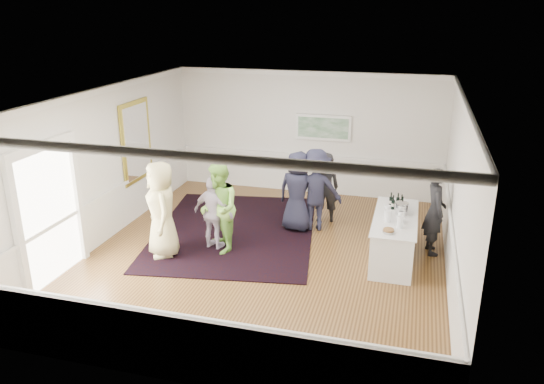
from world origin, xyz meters
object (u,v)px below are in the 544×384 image
(bartender, at_px, (435,211))
(guest_navy, at_px, (297,191))
(guest_lilac, at_px, (214,213))
(ice_bucket, at_px, (402,209))
(guest_dark_a, at_px, (315,190))
(nut_bowl, at_px, (388,231))
(guest_tan, at_px, (162,209))
(guest_green, at_px, (219,208))
(serving_table, at_px, (394,238))
(guest_dark_b, at_px, (325,187))

(bartender, xyz_separation_m, guest_navy, (-2.88, 0.41, 0.01))
(guest_lilac, distance_m, ice_bucket, 3.73)
(guest_dark_a, relative_size, ice_bucket, 7.08)
(guest_navy, relative_size, nut_bowl, 7.59)
(nut_bowl, bearing_deg, guest_navy, 140.22)
(guest_tan, relative_size, ice_bucket, 7.46)
(bartender, xyz_separation_m, nut_bowl, (-0.82, -1.31, 0.03))
(guest_dark_a, bearing_deg, ice_bucket, 139.06)
(guest_green, bearing_deg, guest_navy, 108.03)
(serving_table, height_order, bartender, bartender)
(ice_bucket, bearing_deg, guest_dark_b, 141.37)
(guest_dark_a, distance_m, ice_bucket, 2.08)
(guest_lilac, bearing_deg, serving_table, -160.01)
(guest_dark_b, height_order, ice_bucket, guest_dark_b)
(serving_table, xyz_separation_m, guest_navy, (-2.15, 0.90, 0.45))
(guest_lilac, bearing_deg, guest_dark_b, -121.42)
(bartender, bearing_deg, guest_dark_b, 53.08)
(guest_green, relative_size, nut_bowl, 7.84)
(guest_green, bearing_deg, guest_tan, -96.19)
(serving_table, xyz_separation_m, bartender, (0.73, 0.49, 0.44))
(guest_navy, relative_size, ice_bucket, 6.89)
(guest_green, relative_size, guest_lilac, 1.20)
(nut_bowl, bearing_deg, guest_tan, -176.96)
(guest_dark_b, bearing_deg, ice_bucket, 126.42)
(guest_dark_a, bearing_deg, nut_bowl, 116.78)
(guest_tan, xyz_separation_m, ice_bucket, (4.53, 1.20, 0.03))
(guest_tan, bearing_deg, nut_bowl, 57.41)
(nut_bowl, bearing_deg, ice_bucket, 79.36)
(bartender, distance_m, guest_dark_b, 2.60)
(guest_dark_b, bearing_deg, serving_table, 121.89)
(serving_table, bearing_deg, guest_dark_a, 149.83)
(guest_dark_a, distance_m, guest_dark_b, 0.53)
(guest_dark_a, height_order, guest_navy, guest_dark_a)
(bartender, distance_m, ice_bucket, 0.73)
(guest_green, relative_size, guest_dark_b, 1.12)
(serving_table, distance_m, guest_tan, 4.59)
(serving_table, distance_m, nut_bowl, 0.95)
(guest_dark_a, distance_m, nut_bowl, 2.51)
(guest_tan, xyz_separation_m, guest_dark_a, (2.65, 2.08, -0.05))
(guest_lilac, height_order, guest_navy, guest_navy)
(guest_dark_b, relative_size, ice_bucket, 6.34)
(bartender, relative_size, guest_green, 0.96)
(serving_table, bearing_deg, bartender, 33.70)
(guest_tan, relative_size, guest_lilac, 1.26)
(guest_navy, xyz_separation_m, ice_bucket, (2.25, -0.75, 0.10))
(guest_navy, height_order, nut_bowl, guest_navy)
(guest_tan, height_order, nut_bowl, guest_tan)
(bartender, xyz_separation_m, guest_tan, (-5.17, -1.54, 0.08))
(guest_dark_b, distance_m, nut_bowl, 2.82)
(guest_dark_b, bearing_deg, guest_lilac, 31.56)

